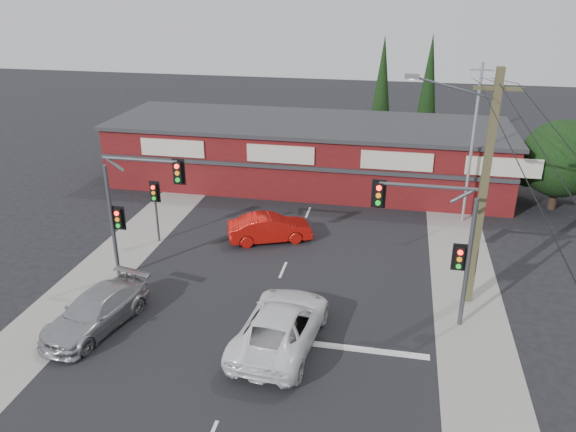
% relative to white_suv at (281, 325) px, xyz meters
% --- Properties ---
extents(ground, '(120.00, 120.00, 0.00)m').
position_rel_white_suv_xyz_m(ground, '(-1.13, 1.69, -0.82)').
color(ground, black).
rests_on(ground, ground).
extents(road_strip, '(14.00, 70.00, 0.01)m').
position_rel_white_suv_xyz_m(road_strip, '(-1.13, 6.69, -0.82)').
color(road_strip, black).
rests_on(road_strip, ground).
extents(verge_left, '(3.00, 70.00, 0.02)m').
position_rel_white_suv_xyz_m(verge_left, '(-9.63, 6.69, -0.81)').
color(verge_left, gray).
rests_on(verge_left, ground).
extents(verge_right, '(3.00, 70.00, 0.02)m').
position_rel_white_suv_xyz_m(verge_right, '(7.37, 6.69, -0.81)').
color(verge_right, gray).
rests_on(verge_right, ground).
extents(stop_line, '(6.50, 0.35, 0.01)m').
position_rel_white_suv_xyz_m(stop_line, '(2.37, 0.19, -0.81)').
color(stop_line, silver).
rests_on(stop_line, ground).
extents(white_suv, '(3.29, 6.16, 1.65)m').
position_rel_white_suv_xyz_m(white_suv, '(0.00, 0.00, 0.00)').
color(white_suv, white).
rests_on(white_suv, ground).
extents(silver_suv, '(3.13, 5.41, 1.48)m').
position_rel_white_suv_xyz_m(silver_suv, '(-7.50, -0.39, -0.09)').
color(silver_suv, '#A3A5A8').
rests_on(silver_suv, ground).
extents(red_sedan, '(4.68, 3.11, 1.46)m').
position_rel_white_suv_xyz_m(red_sedan, '(-2.50, 8.91, -0.09)').
color(red_sedan, '#B9110B').
rests_on(red_sedan, ground).
extents(lane_dashes, '(0.12, 38.43, 0.01)m').
position_rel_white_suv_xyz_m(lane_dashes, '(-1.13, 2.10, -0.81)').
color(lane_dashes, silver).
rests_on(lane_dashes, ground).
extents(shop_building, '(27.30, 8.40, 4.22)m').
position_rel_white_suv_xyz_m(shop_building, '(-2.13, 18.67, 1.31)').
color(shop_building, '#511012').
rests_on(shop_building, ground).
extents(tree_cluster, '(5.90, 5.10, 5.50)m').
position_rel_white_suv_xyz_m(tree_cluster, '(13.56, 17.13, 2.07)').
color(tree_cluster, '#2D2116').
rests_on(tree_cluster, ground).
extents(conifer_near, '(1.80, 1.80, 9.25)m').
position_rel_white_suv_xyz_m(conifer_near, '(2.37, 25.69, 4.66)').
color(conifer_near, '#2D2116').
rests_on(conifer_near, ground).
extents(conifer_far, '(1.80, 1.80, 9.25)m').
position_rel_white_suv_xyz_m(conifer_far, '(5.87, 27.69, 4.66)').
color(conifer_far, '#2D2116').
rests_on(conifer_far, ground).
extents(traffic_mast_left, '(3.77, 0.27, 5.97)m').
position_rel_white_suv_xyz_m(traffic_mast_left, '(-7.56, 3.69, 3.11)').
color(traffic_mast_left, '#47494C').
rests_on(traffic_mast_left, ground).
extents(traffic_mast_right, '(3.96, 0.27, 5.97)m').
position_rel_white_suv_xyz_m(traffic_mast_right, '(5.73, 2.69, 3.12)').
color(traffic_mast_right, '#47494C').
rests_on(traffic_mast_right, ground).
extents(pedestal_signal, '(0.55, 0.27, 3.38)m').
position_rel_white_suv_xyz_m(pedestal_signal, '(-8.33, 7.69, 1.58)').
color(pedestal_signal, '#47494C').
rests_on(pedestal_signal, ground).
extents(utility_pole, '(4.38, 0.59, 10.00)m').
position_rel_white_suv_xyz_m(utility_pole, '(7.23, 4.67, 4.57)').
color(utility_pole, brown).
rests_on(utility_pole, ground).
extents(steel_pole, '(1.20, 0.16, 9.00)m').
position_rel_white_suv_xyz_m(steel_pole, '(7.87, 13.69, 3.88)').
color(steel_pole, gray).
rests_on(steel_pole, ground).
extents(power_lines, '(2.01, 29.00, 1.22)m').
position_rel_white_suv_xyz_m(power_lines, '(7.34, -0.78, 8.22)').
color(power_lines, black).
rests_on(power_lines, ground).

